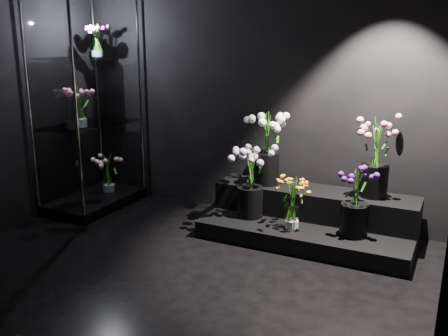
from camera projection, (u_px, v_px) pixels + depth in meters
The scene contains 12 objects.
floor at pixel (145, 292), 3.75m from camera, with size 4.00×4.00×0.00m, color black.
wall_back at pixel (251, 83), 5.13m from camera, with size 4.00×4.00×0.00m, color black.
display_riser at pixel (310, 218), 4.77m from camera, with size 1.94×0.86×0.43m.
display_case at pixel (88, 99), 5.36m from camera, with size 0.66×1.09×2.41m.
bouquet_orange_bells at pixel (292, 202), 4.51m from camera, with size 0.35×0.35×0.48m.
bouquet_lilac at pixel (250, 176), 4.76m from camera, with size 0.42×0.42×0.71m.
bouquet_purple at pixel (356, 200), 4.32m from camera, with size 0.39×0.39×0.60m.
bouquet_cream_roses at pixel (267, 142), 4.89m from camera, with size 0.48×0.48×0.73m.
bouquet_pink_roses at pixel (376, 154), 4.50m from camera, with size 0.35×0.35×0.72m.
bouquet_case_pink at pixel (80, 106), 5.19m from camera, with size 0.31×0.31×0.42m.
bouquet_case_magenta at pixel (97, 40), 5.35m from camera, with size 0.23×0.23×0.34m.
bouquet_case_base_pink at pixel (108, 172), 5.75m from camera, with size 0.34×0.34×0.44m.
Camera 1 is at (2.03, -2.78, 1.86)m, focal length 40.00 mm.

